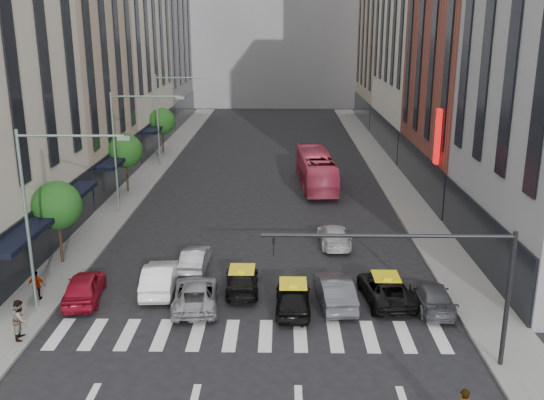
{
  "coord_description": "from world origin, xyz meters",
  "views": [
    {
      "loc": [
        1.32,
        -23.57,
        13.8
      ],
      "look_at": [
        0.75,
        10.19,
        4.0
      ],
      "focal_mm": 40.0,
      "sensor_mm": 36.0,
      "label": 1
    }
  ],
  "objects_px": {
    "pedestrian_far": "(37,285)",
    "pedestrian_near": "(20,319)",
    "streetlamp_mid": "(127,137)",
    "car_white_front": "(160,278)",
    "streetlamp_near": "(44,197)",
    "car_red": "(84,287)",
    "taxi_left": "(242,280)",
    "bus": "(316,170)",
    "streetlamp_far": "(167,108)",
    "taxi_center": "(293,297)"
  },
  "relations": [
    {
      "from": "streetlamp_near",
      "to": "car_white_front",
      "type": "height_order",
      "value": "streetlamp_near"
    },
    {
      "from": "streetlamp_near",
      "to": "taxi_left",
      "type": "xyz_separation_m",
      "value": [
        9.26,
        2.32,
        -5.28
      ]
    },
    {
      "from": "taxi_left",
      "to": "pedestrian_far",
      "type": "relative_size",
      "value": 2.75
    },
    {
      "from": "car_red",
      "to": "pedestrian_near",
      "type": "height_order",
      "value": "pedestrian_near"
    },
    {
      "from": "streetlamp_mid",
      "to": "pedestrian_near",
      "type": "xyz_separation_m",
      "value": [
        -0.36,
        -19.16,
        -4.82
      ]
    },
    {
      "from": "streetlamp_near",
      "to": "streetlamp_far",
      "type": "distance_m",
      "value": 32.0
    },
    {
      "from": "car_red",
      "to": "pedestrian_far",
      "type": "height_order",
      "value": "pedestrian_far"
    },
    {
      "from": "taxi_left",
      "to": "pedestrian_far",
      "type": "xyz_separation_m",
      "value": [
        -10.45,
        -1.5,
        0.31
      ]
    },
    {
      "from": "streetlamp_far",
      "to": "taxi_center",
      "type": "relative_size",
      "value": 2.1
    },
    {
      "from": "streetlamp_near",
      "to": "streetlamp_mid",
      "type": "height_order",
      "value": "same"
    },
    {
      "from": "car_red",
      "to": "taxi_left",
      "type": "distance_m",
      "value": 8.21
    },
    {
      "from": "streetlamp_mid",
      "to": "bus",
      "type": "relative_size",
      "value": 0.81
    },
    {
      "from": "car_white_front",
      "to": "bus",
      "type": "bearing_deg",
      "value": -117.17
    },
    {
      "from": "pedestrian_far",
      "to": "streetlamp_far",
      "type": "bearing_deg",
      "value": -91.23
    },
    {
      "from": "streetlamp_near",
      "to": "taxi_left",
      "type": "bearing_deg",
      "value": 14.09
    },
    {
      "from": "bus",
      "to": "pedestrian_far",
      "type": "bearing_deg",
      "value": 53.2
    },
    {
      "from": "streetlamp_mid",
      "to": "streetlamp_near",
      "type": "bearing_deg",
      "value": -90.0
    },
    {
      "from": "streetlamp_near",
      "to": "pedestrian_far",
      "type": "bearing_deg",
      "value": 145.38
    },
    {
      "from": "streetlamp_near",
      "to": "taxi_center",
      "type": "height_order",
      "value": "streetlamp_near"
    },
    {
      "from": "streetlamp_mid",
      "to": "car_white_front",
      "type": "relative_size",
      "value": 1.94
    },
    {
      "from": "streetlamp_mid",
      "to": "car_white_front",
      "type": "height_order",
      "value": "streetlamp_mid"
    },
    {
      "from": "streetlamp_far",
      "to": "bus",
      "type": "bearing_deg",
      "value": -28.34
    },
    {
      "from": "streetlamp_near",
      "to": "streetlamp_mid",
      "type": "xyz_separation_m",
      "value": [
        0.0,
        16.0,
        0.0
      ]
    },
    {
      "from": "taxi_left",
      "to": "bus",
      "type": "distance_m",
      "value": 22.54
    },
    {
      "from": "car_red",
      "to": "pedestrian_far",
      "type": "bearing_deg",
      "value": -0.9
    },
    {
      "from": "bus",
      "to": "pedestrian_far",
      "type": "xyz_separation_m",
      "value": [
        -15.56,
        -23.43,
        -0.62
      ]
    },
    {
      "from": "pedestrian_far",
      "to": "pedestrian_near",
      "type": "bearing_deg",
      "value": 102.89
    },
    {
      "from": "car_red",
      "to": "bus",
      "type": "relative_size",
      "value": 0.4
    },
    {
      "from": "pedestrian_far",
      "to": "bus",
      "type": "bearing_deg",
      "value": -122.61
    },
    {
      "from": "streetlamp_far",
      "to": "car_red",
      "type": "distance_m",
      "value": 31.35
    },
    {
      "from": "streetlamp_far",
      "to": "pedestrian_near",
      "type": "distance_m",
      "value": 35.49
    },
    {
      "from": "car_red",
      "to": "taxi_center",
      "type": "distance_m",
      "value": 10.85
    },
    {
      "from": "taxi_left",
      "to": "pedestrian_near",
      "type": "height_order",
      "value": "pedestrian_near"
    },
    {
      "from": "streetlamp_far",
      "to": "taxi_left",
      "type": "relative_size",
      "value": 2.09
    },
    {
      "from": "streetlamp_mid",
      "to": "pedestrian_far",
      "type": "height_order",
      "value": "streetlamp_mid"
    },
    {
      "from": "taxi_left",
      "to": "bus",
      "type": "relative_size",
      "value": 0.39
    },
    {
      "from": "streetlamp_far",
      "to": "bus",
      "type": "height_order",
      "value": "streetlamp_far"
    },
    {
      "from": "car_white_front",
      "to": "pedestrian_far",
      "type": "distance_m",
      "value": 6.22
    },
    {
      "from": "streetlamp_near",
      "to": "pedestrian_near",
      "type": "height_order",
      "value": "streetlamp_near"
    },
    {
      "from": "bus",
      "to": "car_red",
      "type": "bearing_deg",
      "value": 57.07
    },
    {
      "from": "pedestrian_near",
      "to": "pedestrian_far",
      "type": "height_order",
      "value": "pedestrian_near"
    },
    {
      "from": "bus",
      "to": "streetlamp_far",
      "type": "bearing_deg",
      "value": -31.56
    },
    {
      "from": "car_white_front",
      "to": "taxi_center",
      "type": "xyz_separation_m",
      "value": [
        7.1,
        -2.26,
        -0.04
      ]
    },
    {
      "from": "taxi_center",
      "to": "streetlamp_near",
      "type": "bearing_deg",
      "value": 0.91
    },
    {
      "from": "bus",
      "to": "pedestrian_near",
      "type": "height_order",
      "value": "bus"
    },
    {
      "from": "streetlamp_far",
      "to": "pedestrian_near",
      "type": "height_order",
      "value": "streetlamp_far"
    },
    {
      "from": "car_red",
      "to": "car_white_front",
      "type": "bearing_deg",
      "value": -169.19
    },
    {
      "from": "streetlamp_mid",
      "to": "taxi_left",
      "type": "distance_m",
      "value": 17.34
    },
    {
      "from": "car_red",
      "to": "taxi_left",
      "type": "xyz_separation_m",
      "value": [
        8.11,
        1.23,
        -0.13
      ]
    },
    {
      "from": "streetlamp_near",
      "to": "bus",
      "type": "relative_size",
      "value": 0.81
    }
  ]
}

